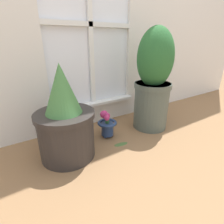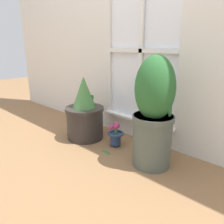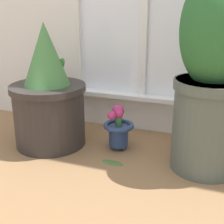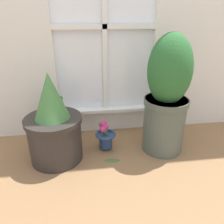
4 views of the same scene
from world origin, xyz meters
name	(u,v)px [view 1 (image 1 of 4)]	position (x,y,z in m)	size (l,w,h in m)	color
ground_plane	(126,148)	(0.00, 0.00, 0.00)	(10.00, 10.00, 0.00)	olive
potted_plant_left	(65,122)	(-0.38, 0.15, 0.25)	(0.37, 0.37, 0.61)	#2D2826
potted_plant_right	(153,81)	(0.38, 0.16, 0.41)	(0.31, 0.31, 0.83)	#4C564C
flower_vase	(107,124)	(-0.04, 0.21, 0.11)	(0.15, 0.15, 0.22)	navy
fallen_leaf	(121,144)	(-0.01, 0.06, 0.00)	(0.11, 0.06, 0.01)	#476633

